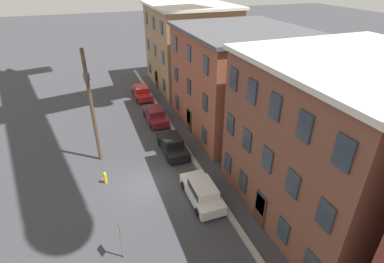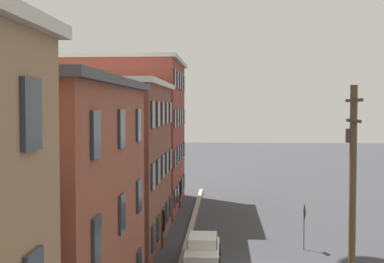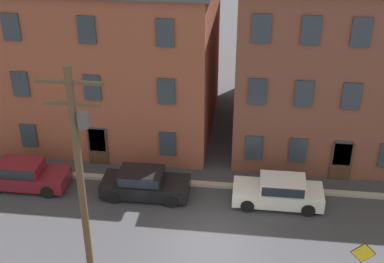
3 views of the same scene
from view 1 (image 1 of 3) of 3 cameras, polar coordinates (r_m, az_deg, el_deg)
name	(u,v)px [view 1 (image 1 of 3)]	position (r m, az deg, el deg)	size (l,w,h in m)	color
ground_plane	(145,184)	(23.15, -8.91, -9.84)	(200.00, 200.00, 0.00)	#38383D
kerb_strip	(201,171)	(24.08, 1.66, -7.48)	(56.00, 0.36, 0.16)	#9E998E
apartment_corner	(190,46)	(40.95, -0.36, 15.97)	(11.93, 9.96, 10.35)	#9E7A56
apartment_midblock	(239,79)	(29.94, 8.91, 9.93)	(12.18, 10.75, 9.56)	brown
apartment_far	(350,139)	(20.93, 27.88, -1.23)	(11.96, 12.23, 10.03)	brown
car_red	(142,92)	(37.96, -9.57, 7.49)	(4.40, 1.92, 1.43)	#B21E1E
car_maroon	(155,115)	(31.67, -7.00, 3.23)	(4.40, 1.92, 1.43)	maroon
car_black	(173,144)	(26.25, -3.73, -2.39)	(4.40, 1.92, 1.43)	black
car_white	(202,191)	(21.08, 1.98, -11.33)	(4.40, 1.92, 1.43)	silver
caution_sign	(120,234)	(17.34, -13.57, -18.46)	(0.95, 0.08, 2.73)	slate
utility_pole	(91,102)	(24.29, -18.70, 5.32)	(2.40, 0.44, 9.36)	brown
fire_hydrant	(105,178)	(23.62, -16.21, -8.44)	(0.24, 0.34, 0.96)	yellow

